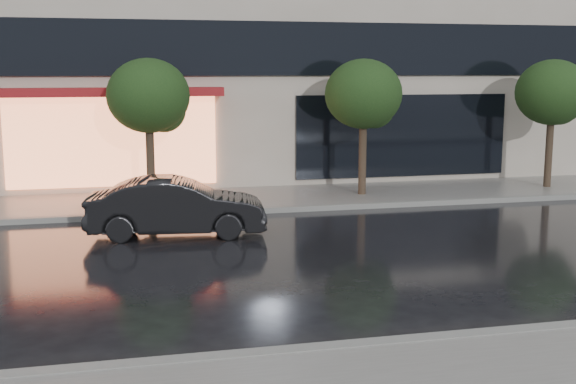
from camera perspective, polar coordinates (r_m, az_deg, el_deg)
name	(u,v)px	position (r m, az deg, el deg)	size (l,w,h in m)	color
ground	(387,322)	(10.93, 7.82, -10.16)	(120.00, 120.00, 0.00)	black
sidewalk_far	(259,199)	(20.51, -2.33, -0.52)	(60.00, 3.50, 0.12)	slate
curb_near	(413,342)	(10.04, 9.89, -11.62)	(60.00, 0.25, 0.14)	gray
curb_far	(271,210)	(18.82, -1.35, -1.41)	(60.00, 0.25, 0.14)	gray
tree_mid_west	(151,99)	(19.66, -10.79, 7.27)	(2.20, 2.20, 3.99)	#33261C
tree_mid_east	(365,97)	(20.78, 6.12, 7.50)	(2.20, 2.20, 3.99)	#33261C
tree_far_east	(554,95)	(23.43, 20.25, 7.21)	(2.20, 2.20, 3.99)	#33261C
parked_car	(177,207)	(16.32, -8.78, -1.17)	(1.38, 3.96, 1.31)	black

